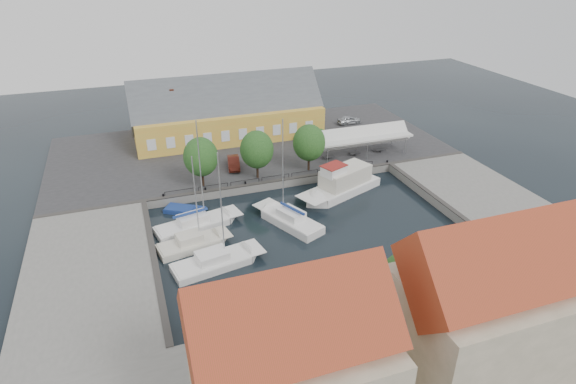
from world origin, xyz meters
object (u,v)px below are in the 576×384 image
at_px(west_boat_b, 193,245).
at_px(west_boat_c, 216,263).
at_px(launch_nw, 184,211).
at_px(tent_canopy, 362,137).
at_px(car_red, 234,163).
at_px(warehouse, 223,115).
at_px(west_boat_a, 197,225).
at_px(launch_sw, 212,319).
at_px(car_silver, 349,120).
at_px(trawler, 342,185).
at_px(center_sailboat, 289,221).

distance_m(west_boat_b, west_boat_c, 4.23).
distance_m(west_boat_b, launch_nw, 7.74).
relative_size(west_boat_c, launch_nw, 2.51).
distance_m(tent_canopy, west_boat_b, 30.07).
bearing_deg(launch_nw, west_boat_b, -91.66).
bearing_deg(car_red, warehouse, 93.07).
xyz_separation_m(car_red, west_boat_a, (-7.13, -12.04, -1.44)).
relative_size(tent_canopy, launch_sw, 3.16).
height_order(warehouse, car_silver, warehouse).
height_order(trawler, west_boat_c, west_boat_c).
bearing_deg(west_boat_a, center_sailboat, -15.17).
height_order(center_sailboat, west_boat_c, center_sailboat).
xyz_separation_m(tent_canopy, car_silver, (4.24, 12.59, -2.00)).
bearing_deg(center_sailboat, trawler, 29.49).
relative_size(warehouse, west_boat_b, 2.72).
relative_size(car_silver, car_red, 0.93).
height_order(car_red, west_boat_c, west_boat_c).
bearing_deg(west_boat_b, launch_sw, -91.60).
distance_m(center_sailboat, launch_nw, 12.46).
xyz_separation_m(trawler, west_boat_a, (-18.45, -2.28, -0.75)).
relative_size(trawler, west_boat_c, 0.99).
relative_size(tent_canopy, trawler, 1.16).
xyz_separation_m(west_boat_c, launch_nw, (-1.37, 11.65, -0.17)).
relative_size(car_red, west_boat_b, 0.41).
xyz_separation_m(car_red, trawler, (11.32, -9.76, -0.69)).
xyz_separation_m(tent_canopy, car_red, (-18.12, 1.64, -1.97)).
bearing_deg(trawler, launch_sw, -138.86).
distance_m(tent_canopy, west_boat_c, 30.81).
bearing_deg(warehouse, launch_sw, -104.30).
bearing_deg(car_silver, tent_canopy, 158.51).
bearing_deg(warehouse, center_sailboat, -87.67).
bearing_deg(car_silver, car_red, 113.20).
relative_size(west_boat_b, west_boat_c, 0.86).
distance_m(car_red, west_boat_a, 14.07).
bearing_deg(west_boat_a, car_red, 59.37).
xyz_separation_m(warehouse, car_silver, (20.84, -1.27, -2.74)).
height_order(car_red, launch_nw, car_red).
xyz_separation_m(west_boat_c, launch_sw, (-1.91, -7.34, -0.17)).
height_order(car_red, launch_sw, car_red).
bearing_deg(west_boat_a, launch_nw, 101.73).
height_order(tent_canopy, west_boat_c, west_boat_c).
distance_m(warehouse, trawler, 24.31).
distance_m(launch_sw, launch_nw, 18.99).
bearing_deg(car_red, west_boat_c, -98.23).
xyz_separation_m(warehouse, west_boat_b, (-9.70, -28.04, -4.17)).
relative_size(car_red, west_boat_c, 0.35).
xyz_separation_m(west_boat_b, launch_sw, (-0.31, -11.25, -0.17)).
distance_m(car_silver, west_boat_b, 40.63).
bearing_deg(car_red, car_silver, 36.28).
relative_size(center_sailboat, launch_nw, 2.58).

